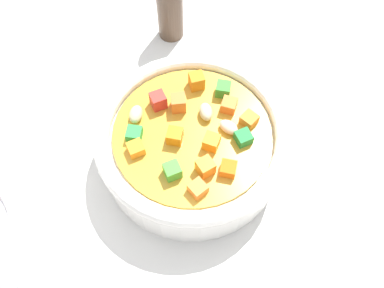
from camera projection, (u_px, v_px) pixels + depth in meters
ground_plane at (192, 161)px, 41.32cm from camera, size 140.00×140.00×2.00cm
soup_bowl_main at (192, 142)px, 37.78cm from camera, size 17.97×17.97×6.42cm
pepper_shaker at (170, 2)px, 44.50cm from camera, size 3.03×3.03×9.51cm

